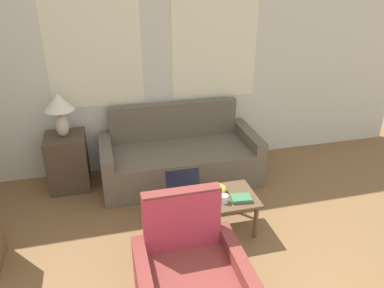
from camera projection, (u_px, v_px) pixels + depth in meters
name	position (u px, v px, depth m)	size (l,w,h in m)	color
wall_back	(164.00, 69.00, 4.66)	(6.88, 0.06, 2.60)	silver
couch	(179.00, 158.00, 4.74)	(1.93, 0.87, 0.90)	#665B4C
armchair	(190.00, 282.00, 2.90)	(0.82, 0.78, 0.93)	brown
side_table	(68.00, 162.00, 4.51)	(0.46, 0.46, 0.68)	#4C3D2D
table_lamp	(59.00, 107.00, 4.21)	(0.33, 0.33, 0.51)	beige
coffee_table	(206.00, 203.00, 3.71)	(1.00, 0.51, 0.40)	brown
laptop	(185.00, 194.00, 3.66)	(0.34, 0.32, 0.26)	#B7B7BC
cup_navy	(224.00, 199.00, 3.62)	(0.09, 0.09, 0.08)	white
snack_bowl	(217.00, 189.00, 3.78)	(0.20, 0.20, 0.07)	gold
book_red	(241.00, 198.00, 3.66)	(0.21, 0.16, 0.04)	#3D7A4C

